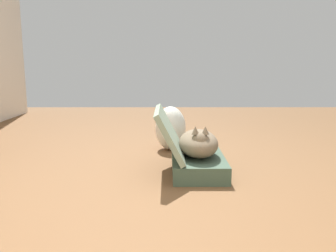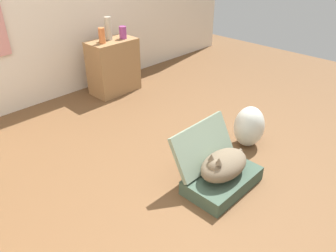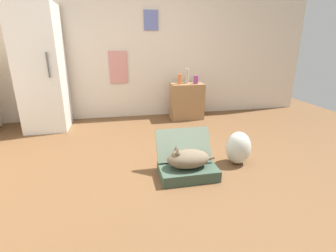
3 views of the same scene
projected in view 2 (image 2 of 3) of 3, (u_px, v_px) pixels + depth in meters
ground_plane at (185, 189)px, 2.51m from camera, size 7.68×7.68×0.00m
suitcase_base at (222, 180)px, 2.51m from camera, size 0.59×0.36×0.12m
suitcase_lid at (203, 146)px, 2.51m from camera, size 0.59×0.20×0.34m
cat at (223, 165)px, 2.43m from camera, size 0.52×0.27×0.23m
plastic_bag_white at (249, 126)px, 2.96m from camera, size 0.29×0.27×0.38m
side_table at (114, 67)px, 3.95m from camera, size 0.57×0.33×0.64m
vase_tall at (102, 36)px, 3.64m from camera, size 0.07×0.07×0.17m
vase_short at (123, 32)px, 3.82m from camera, size 0.08×0.08×0.14m
vase_round at (108, 28)px, 3.75m from camera, size 0.08×0.08×0.26m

